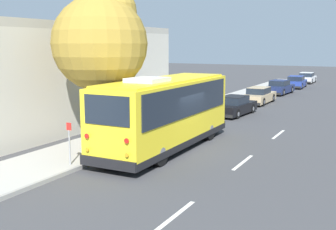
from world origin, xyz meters
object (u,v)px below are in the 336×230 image
parked_sedan_navy (280,88)px  sign_post_near (70,143)px  parked_sedan_white (307,78)px  fire_hydrant (197,111)px  shuttle_bus (166,110)px  parked_sedan_black (234,106)px  sign_post_far (93,143)px  parked_sedan_blue (296,82)px  parked_sedan_tan (259,96)px  street_tree (101,38)px

parked_sedan_navy → sign_post_near: size_ratio=2.89×
parked_sedan_white → sign_post_near: sign_post_near is taller
fire_hydrant → shuttle_bus: bearing=-166.6°
parked_sedan_black → sign_post_far: bearing=177.6°
parked_sedan_navy → sign_post_far: 26.82m
sign_post_near → parked_sedan_blue: bearing=-2.4°
shuttle_bus → sign_post_far: shuttle_bus is taller
parked_sedan_black → parked_sedan_tan: parked_sedan_tan is taller
parked_sedan_black → shuttle_bus: bearing=-174.3°
parked_sedan_navy → parked_sedan_white: (13.57, -0.16, -0.03)m
parked_sedan_navy → sign_post_far: parked_sedan_navy is taller
shuttle_bus → sign_post_near: size_ratio=5.65×
parked_sedan_blue → parked_sedan_navy: bearing=176.2°
street_tree → sign_post_near: bearing=-165.1°
parked_sedan_tan → fire_hydrant: bearing=172.2°
parked_sedan_white → shuttle_bus: bearing=179.8°
parked_sedan_navy → sign_post_near: sign_post_near is taller
sign_post_far → street_tree: bearing=24.7°
parked_sedan_black → parked_sedan_tan: size_ratio=0.95×
parked_sedan_blue → sign_post_near: (-35.17, 1.46, 0.38)m
fire_hydrant → parked_sedan_black: bearing=-27.3°
parked_sedan_tan → parked_sedan_white: size_ratio=1.04×
shuttle_bus → sign_post_near: 4.75m
parked_sedan_tan → sign_post_near: bearing=176.9°
parked_sedan_black → fire_hydrant: (-2.82, 1.45, -0.04)m
parked_sedan_tan → parked_sedan_blue: 14.21m
parked_sedan_black → parked_sedan_white: size_ratio=0.99×
parked_sedan_tan → parked_sedan_black: bearing=-178.5°
parked_sedan_white → sign_post_far: 40.38m
parked_sedan_navy → street_tree: street_tree is taller
parked_sedan_black → street_tree: (-11.34, 2.32, 4.34)m
street_tree → shuttle_bus: bearing=-69.0°
parked_sedan_black → parked_sedan_white: (27.09, -0.01, 0.00)m
parked_sedan_white → sign_post_far: size_ratio=4.26×
parked_sedan_black → parked_sedan_white: 27.09m
sign_post_near → fire_hydrant: bearing=0.0°
parked_sedan_white → fire_hydrant: size_ratio=5.57×
parked_sedan_tan → parked_sedan_white: parked_sedan_tan is taller
street_tree → parked_sedan_black: bearing=-11.6°
sign_post_far → parked_sedan_tan: bearing=-3.9°
parked_sedan_tan → sign_post_far: (-19.55, 1.34, 0.07)m
parked_sedan_navy → parked_sedan_blue: (6.98, -0.17, -0.02)m
fire_hydrant → parked_sedan_navy: bearing=-4.6°
parked_sedan_black → parked_sedan_blue: bearing=3.8°
street_tree → sign_post_near: (-3.32, -0.88, -3.95)m
parked_sedan_navy → street_tree: size_ratio=0.64×
parked_sedan_tan → fire_hydrant: parked_sedan_tan is taller
sign_post_far → fire_hydrant: size_ratio=1.31×
sign_post_near → sign_post_far: 1.43m
parked_sedan_tan → fire_hydrant: size_ratio=5.80×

